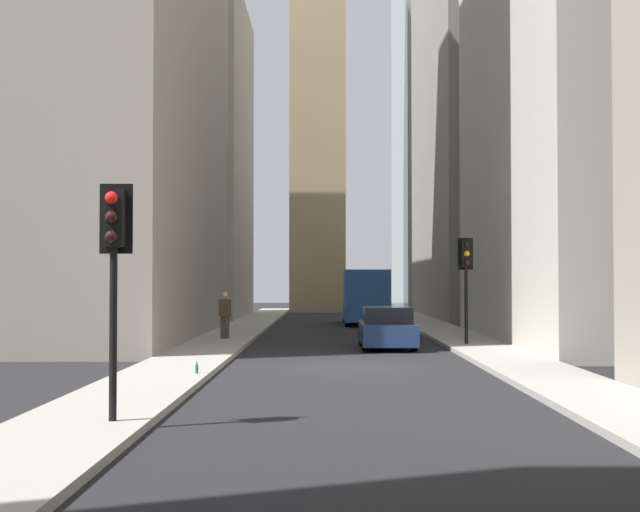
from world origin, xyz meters
The scene contains 12 objects.
ground_plane centered at (0.00, 0.00, 0.00)m, with size 135.00×135.00×0.00m, color black.
sidewalk_right centered at (0.00, 4.50, 0.07)m, with size 90.00×2.20×0.14m, color gray.
sidewalk_left centered at (0.00, -4.50, 0.07)m, with size 90.00×2.20×0.14m, color gray.
building_left_far centered at (31.19, -10.60, 15.95)m, with size 19.57×10.50×31.88m.
building_right_far centered at (30.17, 10.60, 9.63)m, with size 13.06×10.00×19.26m.
church_spire centered at (42.02, 1.27, 20.20)m, with size 4.48×4.48×38.63m.
delivery_truck centered at (22.88, -1.40, 1.46)m, with size 6.46×2.25×2.84m.
sedan_navy centered at (6.42, -1.40, 0.66)m, with size 4.30×1.78×1.42m.
traffic_light_foreground centered at (-10.04, 3.96, 2.84)m, with size 0.43×0.52×3.68m.
traffic_light_midblock centered at (6.68, -4.13, 2.80)m, with size 0.43×0.52×3.63m.
pedestrian centered at (9.41, 4.44, 1.08)m, with size 0.26×0.44×1.73m.
discarded_bottle centered at (-3.04, 3.68, 0.25)m, with size 0.07×0.07×0.27m.
Camera 1 is at (-23.79, 0.67, 2.31)m, focal length 49.97 mm.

